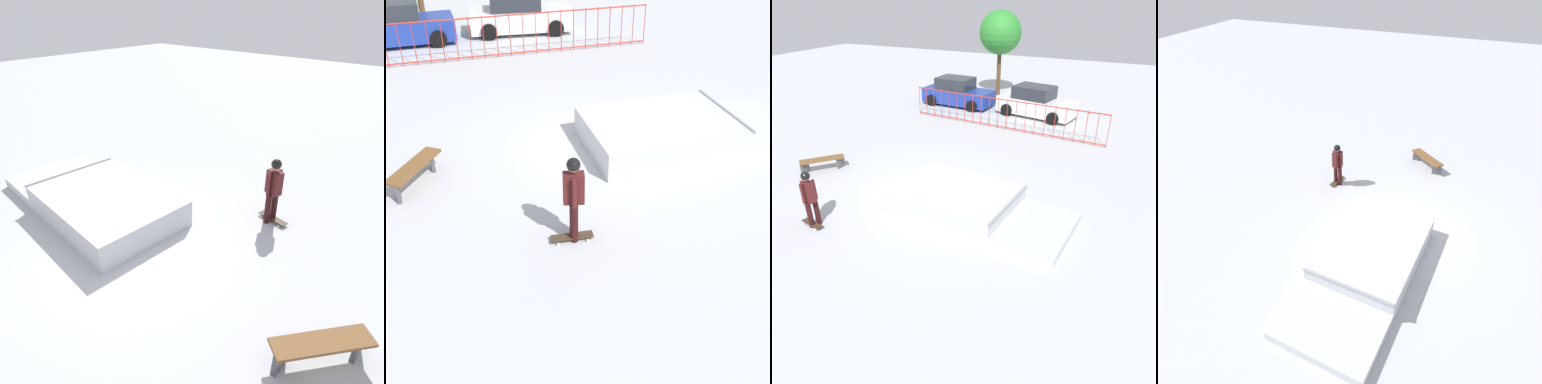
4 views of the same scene
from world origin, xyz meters
The scene contains 5 objects.
ground_plane centered at (0.00, 0.00, 0.00)m, with size 60.00×60.00×0.00m, color #B7BABF.
skate_ramp centered at (1.95, -0.52, 0.32)m, with size 5.58×3.00×0.74m.
skater centered at (-1.78, -3.11, 1.01)m, with size 0.43×0.42×1.73m.
skateboard centered at (-1.84, -3.17, 0.08)m, with size 0.82×0.36×0.09m.
park_bench centered at (-4.36, -0.14, 0.36)m, with size 1.32×1.49×0.48m.
Camera 1 is at (-5.13, 3.73, 4.98)m, focal length 32.11 mm.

